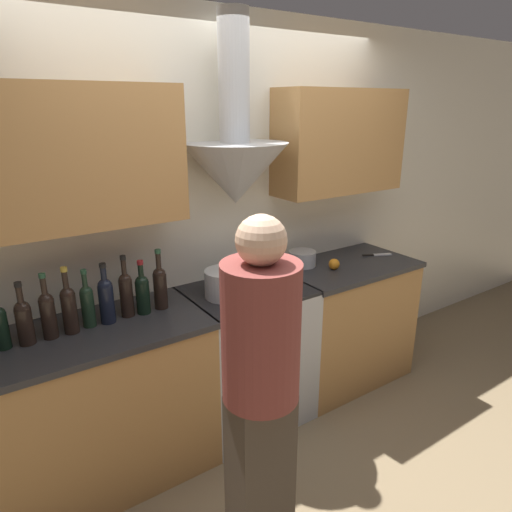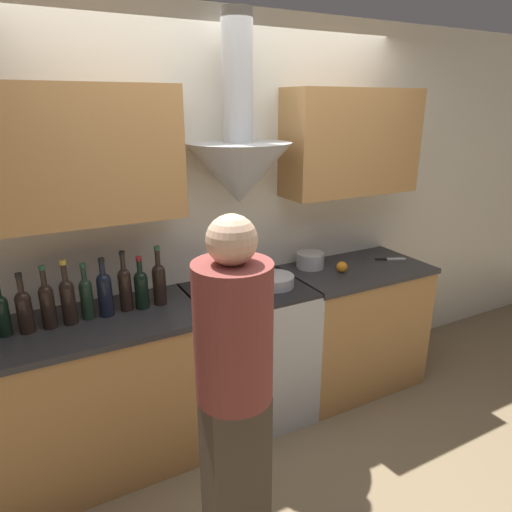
{
  "view_description": "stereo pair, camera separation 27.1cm",
  "coord_description": "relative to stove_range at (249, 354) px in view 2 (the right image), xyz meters",
  "views": [
    {
      "loc": [
        -1.44,
        -1.88,
        2.05
      ],
      "look_at": [
        0.0,
        0.26,
        1.19
      ],
      "focal_mm": 32.0,
      "sensor_mm": 36.0,
      "label": 1
    },
    {
      "loc": [
        -1.21,
        -2.02,
        2.05
      ],
      "look_at": [
        0.0,
        0.26,
        1.19
      ],
      "focal_mm": 32.0,
      "sensor_mm": 36.0,
      "label": 2
    }
  ],
  "objects": [
    {
      "name": "wine_bottle_4",
      "position": [
        -1.05,
        0.03,
        0.61
      ],
      "size": [
        0.07,
        0.07,
        0.35
      ],
      "color": "black",
      "rests_on": "counter_left"
    },
    {
      "name": "chefs_knife",
      "position": [
        1.21,
        0.01,
        0.47
      ],
      "size": [
        0.22,
        0.12,
        0.01
      ],
      "rotation": [
        0.0,
        0.0,
        -0.44
      ],
      "color": "silver",
      "rests_on": "counter_right"
    },
    {
      "name": "counter_right",
      "position": [
        0.87,
        -0.0,
        -0.0
      ],
      "size": [
        1.01,
        0.62,
        0.94
      ],
      "color": "#B27F47",
      "rests_on": "ground_plane"
    },
    {
      "name": "wine_bottle_2",
      "position": [
        -1.26,
        0.03,
        0.59
      ],
      "size": [
        0.08,
        0.08,
        0.32
      ],
      "color": "black",
      "rests_on": "counter_left"
    },
    {
      "name": "stove_range",
      "position": [
        0.0,
        0.0,
        0.0
      ],
      "size": [
        0.76,
        0.6,
        0.94
      ],
      "color": "#B7BABC",
      "rests_on": "ground_plane"
    },
    {
      "name": "person_foreground_left",
      "position": [
        -0.55,
        -0.95,
        0.46
      ],
      "size": [
        0.31,
        0.31,
        1.68
      ],
      "color": "#473D33",
      "rests_on": "ground_plane"
    },
    {
      "name": "orange_fruit",
      "position": [
        0.71,
        -0.04,
        0.5
      ],
      "size": [
        0.08,
        0.08,
        0.08
      ],
      "color": "orange",
      "rests_on": "counter_right"
    },
    {
      "name": "counter_left",
      "position": [
        -0.96,
        -0.0,
        -0.0
      ],
      "size": [
        1.18,
        0.62,
        0.94
      ],
      "color": "#B27F47",
      "rests_on": "ground_plane"
    },
    {
      "name": "wine_bottle_5",
      "position": [
        -0.96,
        0.05,
        0.59
      ],
      "size": [
        0.07,
        0.07,
        0.32
      ],
      "color": "black",
      "rests_on": "counter_left"
    },
    {
      "name": "stock_pot",
      "position": [
        -0.17,
        -0.02,
        0.55
      ],
      "size": [
        0.24,
        0.24,
        0.17
      ],
      "color": "#B7BABC",
      "rests_on": "stove_range"
    },
    {
      "name": "wine_bottle_7",
      "position": [
        -0.75,
        0.05,
        0.61
      ],
      "size": [
        0.07,
        0.07,
        0.35
      ],
      "color": "black",
      "rests_on": "counter_left"
    },
    {
      "name": "saucepan",
      "position": [
        0.57,
        0.15,
        0.52
      ],
      "size": [
        0.2,
        0.2,
        0.11
      ],
      "color": "#B7BABC",
      "rests_on": "counter_right"
    },
    {
      "name": "wine_bottle_6",
      "position": [
        -0.86,
        0.04,
        0.6
      ],
      "size": [
        0.08,
        0.08,
        0.33
      ],
      "color": "black",
      "rests_on": "counter_left"
    },
    {
      "name": "wall_back",
      "position": [
        -0.03,
        0.27,
        0.99
      ],
      "size": [
        8.4,
        0.64,
        2.6
      ],
      "color": "silver",
      "rests_on": "ground_plane"
    },
    {
      "name": "wine_bottle_3",
      "position": [
        -1.15,
        0.03,
        0.6
      ],
      "size": [
        0.07,
        0.07,
        0.34
      ],
      "color": "black",
      "rests_on": "counter_left"
    },
    {
      "name": "wine_bottle_8",
      "position": [
        -0.66,
        0.04,
        0.59
      ],
      "size": [
        0.08,
        0.08,
        0.31
      ],
      "color": "black",
      "rests_on": "counter_left"
    },
    {
      "name": "mixing_bowl",
      "position": [
        0.17,
        -0.03,
        0.5
      ],
      "size": [
        0.25,
        0.25,
        0.07
      ],
      "color": "#B7BABC",
      "rests_on": "stove_range"
    },
    {
      "name": "ground_plane",
      "position": [
        0.0,
        -0.36,
        -0.47
      ],
      "size": [
        12.0,
        12.0,
        0.0
      ],
      "primitive_type": "plane",
      "color": "#847051"
    },
    {
      "name": "wine_bottle_1",
      "position": [
        -1.36,
        0.04,
        0.59
      ],
      "size": [
        0.07,
        0.07,
        0.33
      ],
      "color": "black",
      "rests_on": "counter_left"
    },
    {
      "name": "wine_bottle_9",
      "position": [
        -0.55,
        0.05,
        0.6
      ],
      "size": [
        0.08,
        0.08,
        0.35
      ],
      "color": "black",
      "rests_on": "counter_left"
    }
  ]
}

